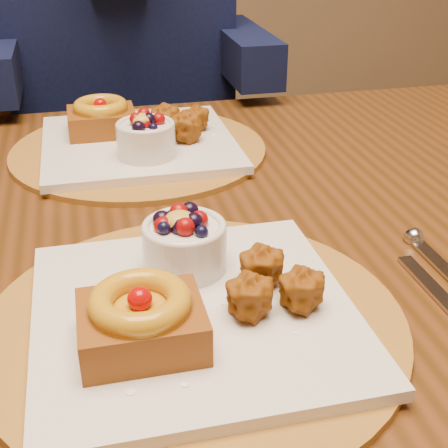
{
  "coord_description": "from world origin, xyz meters",
  "views": [
    {
      "loc": [
        -0.06,
        -0.61,
        1.1
      ],
      "look_at": [
        0.05,
        -0.11,
        0.83
      ],
      "focal_mm": 50.0,
      "sensor_mm": 36.0,
      "label": 1
    }
  ],
  "objects_px": {
    "chair_far": "(84,153)",
    "place_setting_far": "(137,139)",
    "dining_table": "(163,271)",
    "place_setting_near": "(191,304)"
  },
  "relations": [
    {
      "from": "chair_far",
      "to": "place_setting_far",
      "type": "bearing_deg",
      "value": -99.14
    },
    {
      "from": "place_setting_far",
      "to": "chair_far",
      "type": "relative_size",
      "value": 0.37
    },
    {
      "from": "place_setting_near",
      "to": "dining_table",
      "type": "bearing_deg",
      "value": 89.45
    },
    {
      "from": "dining_table",
      "to": "place_setting_near",
      "type": "bearing_deg",
      "value": -90.55
    },
    {
      "from": "dining_table",
      "to": "place_setting_far",
      "type": "height_order",
      "value": "place_setting_far"
    },
    {
      "from": "dining_table",
      "to": "place_setting_near",
      "type": "distance_m",
      "value": 0.24
    },
    {
      "from": "place_setting_far",
      "to": "dining_table",
      "type": "bearing_deg",
      "value": -89.44
    },
    {
      "from": "chair_far",
      "to": "place_setting_near",
      "type": "bearing_deg",
      "value": -103.12
    },
    {
      "from": "dining_table",
      "to": "place_setting_far",
      "type": "relative_size",
      "value": 4.21
    },
    {
      "from": "dining_table",
      "to": "place_setting_far",
      "type": "xyz_separation_m",
      "value": [
        -0.0,
        0.22,
        0.1
      ]
    }
  ]
}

